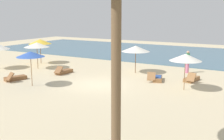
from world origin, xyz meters
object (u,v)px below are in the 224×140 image
object	(u,v)px
umbrella_0	(37,45)
lounger_3	(192,79)
umbrella_2	(186,57)
umbrella_3	(30,54)
lounger_4	(15,78)
umbrella_1	(136,49)
person_1	(188,62)
lounger_1	(157,78)
umbrella_5	(40,42)
lounger_0	(64,72)

from	to	relation	value
umbrella_0	lounger_3	bearing A→B (deg)	9.20
umbrella_2	umbrella_3	size ratio (longest dim) A/B	1.00
umbrella_3	lounger_4	xyz separation A→B (m)	(-2.22, 0.50, -1.95)
umbrella_1	umbrella_3	bearing A→B (deg)	-120.19
umbrella_2	person_1	size ratio (longest dim) A/B	1.28
umbrella_0	umbrella_2	size ratio (longest dim) A/B	1.00
umbrella_1	lounger_1	bearing A→B (deg)	-33.63
umbrella_3	person_1	distance (m)	12.14
umbrella_2	lounger_4	size ratio (longest dim) A/B	1.28
umbrella_3	umbrella_5	size ratio (longest dim) A/B	0.98
umbrella_5	person_1	bearing A→B (deg)	11.24
umbrella_5	lounger_1	xyz separation A→B (m)	(12.25, -1.08, -1.93)
umbrella_1	lounger_1	size ratio (longest dim) A/B	1.26
umbrella_3	umbrella_5	world-z (taller)	umbrella_5
umbrella_3	lounger_0	world-z (taller)	umbrella_3
lounger_1	lounger_3	bearing A→B (deg)	26.19
umbrella_2	umbrella_3	xyz separation A→B (m)	(-9.00, -4.04, 0.05)
umbrella_1	lounger_3	world-z (taller)	umbrella_1
lounger_3	umbrella_5	bearing A→B (deg)	179.98
lounger_3	lounger_4	world-z (taller)	lounger_3
umbrella_0	lounger_4	xyz separation A→B (m)	(1.72, -4.00, -1.91)
umbrella_5	umbrella_2	bearing A→B (deg)	-9.84
umbrella_1	lounger_4	bearing A→B (deg)	-133.80
umbrella_5	lounger_3	world-z (taller)	umbrella_5
umbrella_5	lounger_0	bearing A→B (deg)	-27.44
umbrella_2	umbrella_3	distance (m)	9.86
lounger_1	lounger_0	bearing A→B (deg)	-168.62
umbrella_3	umbrella_2	bearing A→B (deg)	24.19
lounger_1	umbrella_1	bearing A→B (deg)	146.37
umbrella_0	umbrella_1	world-z (taller)	umbrella_0
umbrella_3	person_1	bearing A→B (deg)	49.83
umbrella_2	lounger_0	size ratio (longest dim) A/B	1.32
umbrella_3	lounger_1	world-z (taller)	umbrella_3
umbrella_5	lounger_3	xyz separation A→B (m)	(14.43, -0.01, -1.94)
lounger_0	umbrella_3	bearing A→B (deg)	-80.37
umbrella_0	umbrella_5	bearing A→B (deg)	128.52
umbrella_3	lounger_1	size ratio (longest dim) A/B	1.28
lounger_0	lounger_3	size ratio (longest dim) A/B	1.00
umbrella_3	umbrella_5	distance (m)	8.63
umbrella_0	lounger_1	distance (m)	10.82
umbrella_0	umbrella_5	xyz separation A→B (m)	(-1.65, 2.07, 0.02)
umbrella_1	lounger_3	bearing A→B (deg)	-7.16
lounger_1	lounger_4	size ratio (longest dim) A/B	1.00
umbrella_1	lounger_3	xyz separation A→B (m)	(4.67, -0.59, -1.80)
lounger_3	lounger_4	distance (m)	12.61
umbrella_5	lounger_1	size ratio (longest dim) A/B	1.30
lounger_0	umbrella_5	bearing A→B (deg)	152.56
umbrella_0	umbrella_1	distance (m)	8.53
umbrella_2	lounger_3	bearing A→B (deg)	93.72
umbrella_1	lounger_0	world-z (taller)	umbrella_1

